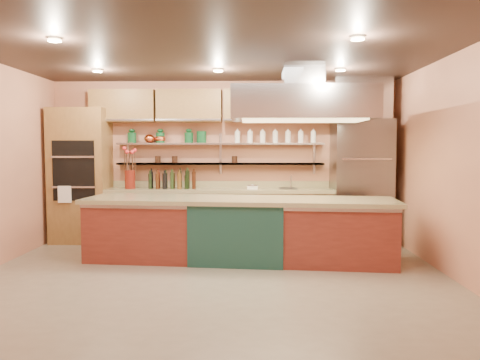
{
  "coord_description": "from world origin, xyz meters",
  "views": [
    {
      "loc": [
        0.49,
        -5.8,
        1.64
      ],
      "look_at": [
        0.33,
        1.0,
        1.16
      ],
      "focal_mm": 35.0,
      "sensor_mm": 36.0,
      "label": 1
    }
  ],
  "objects_px": {
    "refrigerator": "(361,182)",
    "copper_kettle": "(150,139)",
    "island": "(239,229)",
    "green_canister": "(202,137)",
    "flower_vase": "(130,179)",
    "kitchen_scale": "(252,186)"
  },
  "relations": [
    {
      "from": "refrigerator",
      "to": "copper_kettle",
      "type": "bearing_deg",
      "value": 176.38
    },
    {
      "from": "refrigerator",
      "to": "island",
      "type": "bearing_deg",
      "value": -148.39
    },
    {
      "from": "refrigerator",
      "to": "copper_kettle",
      "type": "distance_m",
      "value": 3.72
    },
    {
      "from": "green_canister",
      "to": "island",
      "type": "bearing_deg",
      "value": -64.99
    },
    {
      "from": "island",
      "to": "flower_vase",
      "type": "bearing_deg",
      "value": 151.7
    },
    {
      "from": "island",
      "to": "flower_vase",
      "type": "distance_m",
      "value": 2.37
    },
    {
      "from": "refrigerator",
      "to": "island",
      "type": "distance_m",
      "value": 2.46
    },
    {
      "from": "island",
      "to": "green_canister",
      "type": "height_order",
      "value": "green_canister"
    },
    {
      "from": "kitchen_scale",
      "to": "copper_kettle",
      "type": "height_order",
      "value": "copper_kettle"
    },
    {
      "from": "refrigerator",
      "to": "green_canister",
      "type": "xyz_separation_m",
      "value": [
        -2.73,
        0.23,
        0.77
      ]
    },
    {
      "from": "island",
      "to": "green_canister",
      "type": "xyz_separation_m",
      "value": [
        -0.69,
        1.48,
        1.36
      ]
    },
    {
      "from": "island",
      "to": "copper_kettle",
      "type": "height_order",
      "value": "copper_kettle"
    },
    {
      "from": "flower_vase",
      "to": "green_canister",
      "type": "height_order",
      "value": "green_canister"
    },
    {
      "from": "green_canister",
      "to": "kitchen_scale",
      "type": "bearing_deg",
      "value": -13.88
    },
    {
      "from": "flower_vase",
      "to": "refrigerator",
      "type": "bearing_deg",
      "value": -0.15
    },
    {
      "from": "refrigerator",
      "to": "green_canister",
      "type": "bearing_deg",
      "value": 175.18
    },
    {
      "from": "island",
      "to": "flower_vase",
      "type": "xyz_separation_m",
      "value": [
        -1.9,
        1.26,
        0.63
      ]
    },
    {
      "from": "green_canister",
      "to": "refrigerator",
      "type": "bearing_deg",
      "value": -4.82
    },
    {
      "from": "refrigerator",
      "to": "flower_vase",
      "type": "xyz_separation_m",
      "value": [
        -3.94,
        0.01,
        0.04
      ]
    },
    {
      "from": "island",
      "to": "green_canister",
      "type": "relative_size",
      "value": 21.61
    },
    {
      "from": "flower_vase",
      "to": "copper_kettle",
      "type": "distance_m",
      "value": 0.79
    },
    {
      "from": "flower_vase",
      "to": "kitchen_scale",
      "type": "bearing_deg",
      "value": 0.0
    }
  ]
}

